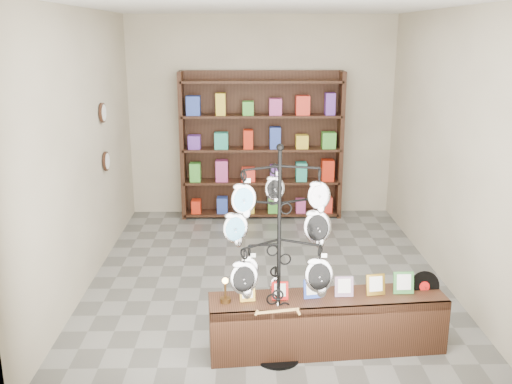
# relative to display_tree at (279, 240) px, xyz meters

# --- Properties ---
(ground) EXTENTS (5.00, 5.00, 0.00)m
(ground) POSITION_rel_display_tree_xyz_m (-0.03, 1.75, -1.10)
(ground) COLOR slate
(ground) RESTS_ON ground
(room_envelope) EXTENTS (5.00, 5.00, 5.00)m
(room_envelope) POSITION_rel_display_tree_xyz_m (-0.03, 1.75, 0.75)
(room_envelope) COLOR beige
(room_envelope) RESTS_ON ground
(display_tree) EXTENTS (0.97, 0.86, 1.90)m
(display_tree) POSITION_rel_display_tree_xyz_m (0.00, 0.00, 0.00)
(display_tree) COLOR black
(display_tree) RESTS_ON ground
(front_shelf) EXTENTS (2.10, 0.61, 0.73)m
(front_shelf) POSITION_rel_display_tree_xyz_m (0.44, 0.15, -0.84)
(front_shelf) COLOR black
(front_shelf) RESTS_ON ground
(back_shelving) EXTENTS (2.42, 0.36, 2.20)m
(back_shelving) POSITION_rel_display_tree_xyz_m (-0.03, 4.04, -0.07)
(back_shelving) COLOR black
(back_shelving) RESTS_ON ground
(wall_clocks) EXTENTS (0.03, 0.24, 0.84)m
(wall_clocks) POSITION_rel_display_tree_xyz_m (-2.00, 2.55, 0.40)
(wall_clocks) COLOR black
(wall_clocks) RESTS_ON ground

